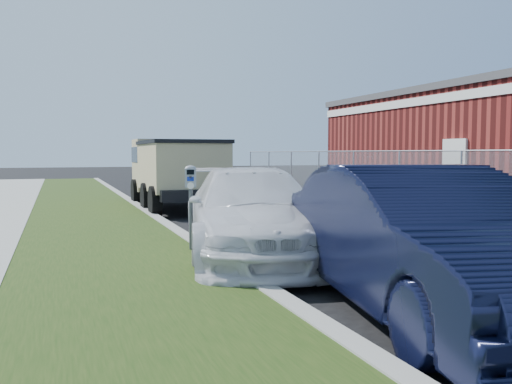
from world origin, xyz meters
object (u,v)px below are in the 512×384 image
object	(u,v)px
parking_meter	(191,189)
dump_truck	(175,169)
white_wagon	(250,213)
navy_sedan	(422,241)

from	to	relation	value
parking_meter	dump_truck	world-z (taller)	dump_truck
white_wagon	dump_truck	xyz separation A→B (m)	(0.47, 8.27, 0.49)
white_wagon	dump_truck	world-z (taller)	dump_truck
navy_sedan	white_wagon	bearing A→B (deg)	109.98
white_wagon	navy_sedan	size ratio (longest dim) A/B	1.05
parking_meter	white_wagon	world-z (taller)	parking_meter
white_wagon	navy_sedan	world-z (taller)	navy_sedan
white_wagon	dump_truck	size ratio (longest dim) A/B	0.91
navy_sedan	dump_truck	world-z (taller)	dump_truck
white_wagon	dump_truck	distance (m)	8.30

